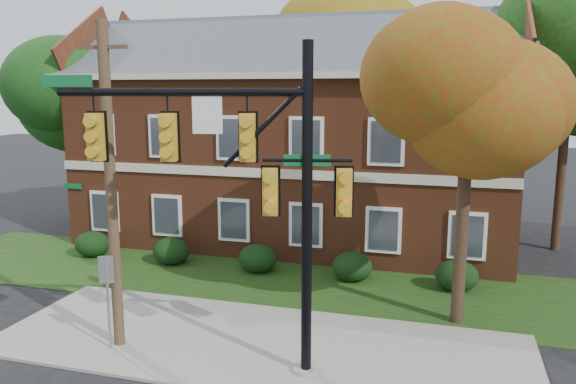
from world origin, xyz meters
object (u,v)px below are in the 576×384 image
(traffic_signal, at_px, (245,175))
(tree_far_rear, at_px, (357,49))
(hedge_center, at_px, (257,258))
(utility_pole, at_px, (111,189))
(tree_left_rear, at_px, (88,88))
(hedge_left, at_px, (171,251))
(tree_near_right, at_px, (479,87))
(hedge_far_left, at_px, (92,244))
(hedge_far_right, at_px, (457,276))
(sign_post, at_px, (107,287))
(hedge_right, at_px, (352,267))
(apartment_building, at_px, (296,127))

(traffic_signal, bearing_deg, tree_far_rear, 79.00)
(hedge_center, xyz_separation_m, utility_pole, (-1.46, -6.73, 3.65))
(tree_left_rear, xyz_separation_m, utility_pole, (8.27, -10.87, -2.50))
(hedge_left, height_order, tree_near_right, tree_near_right)
(hedge_far_left, xyz_separation_m, tree_near_right, (14.22, -2.83, 6.14))
(hedge_far_right, xyz_separation_m, sign_post, (-8.53, -7.02, 1.19))
(hedge_left, xyz_separation_m, tree_far_rear, (4.84, 13.09, 8.32))
(hedge_far_right, bearing_deg, hedge_left, 180.00)
(tree_near_right, height_order, tree_left_rear, tree_left_rear)
(tree_far_rear, height_order, traffic_signal, tree_far_rear)
(hedge_far_left, height_order, hedge_center, same)
(hedge_far_left, relative_size, hedge_right, 1.00)
(hedge_far_left, xyz_separation_m, hedge_far_right, (14.00, 0.00, 0.00))
(sign_post, bearing_deg, hedge_left, 81.06)
(apartment_building, height_order, traffic_signal, apartment_building)
(tree_near_right, bearing_deg, traffic_signal, -139.07)
(traffic_signal, xyz_separation_m, utility_pole, (-3.71, 0.41, -0.56))
(sign_post, bearing_deg, utility_pole, 50.57)
(hedge_center, height_order, hedge_right, same)
(tree_near_right, distance_m, traffic_signal, 6.86)
(utility_pole, relative_size, sign_post, 3.27)
(hedge_right, height_order, traffic_signal, traffic_signal)
(tree_left_rear, xyz_separation_m, sign_post, (8.20, -11.16, -4.97))
(hedge_center, bearing_deg, tree_far_rear, 84.15)
(apartment_building, relative_size, hedge_left, 13.43)
(hedge_far_right, xyz_separation_m, traffic_signal, (-4.75, -7.15, 4.21))
(tree_left_rear, distance_m, tree_far_rear, 14.40)
(hedge_far_right, height_order, sign_post, sign_post)
(tree_left_rear, bearing_deg, apartment_building, 6.54)
(hedge_center, distance_m, tree_near_right, 9.90)
(tree_left_rear, bearing_deg, utility_pole, -52.73)
(hedge_far_left, height_order, tree_near_right, tree_near_right)
(apartment_building, height_order, tree_near_right, apartment_building)
(hedge_right, xyz_separation_m, sign_post, (-5.03, -7.02, 1.19))
(sign_post, bearing_deg, hedge_far_right, 14.85)
(hedge_right, xyz_separation_m, tree_near_right, (3.72, -2.83, 6.14))
(tree_near_right, distance_m, utility_pole, 9.84)
(hedge_left, bearing_deg, traffic_signal, -51.17)
(apartment_building, height_order, utility_pole, apartment_building)
(apartment_building, height_order, hedge_far_right, apartment_building)
(tree_near_right, bearing_deg, tree_left_rear, 157.64)
(hedge_far_left, distance_m, traffic_signal, 12.43)
(tree_near_right, xyz_separation_m, sign_post, (-8.76, -4.19, -4.96))
(apartment_building, height_order, sign_post, apartment_building)
(hedge_far_left, relative_size, hedge_far_right, 1.00)
(utility_pole, bearing_deg, hedge_center, 75.86)
(hedge_far_left, relative_size, hedge_left, 1.00)
(hedge_far_left, height_order, hedge_left, same)
(utility_pole, bearing_deg, hedge_right, 51.70)
(tree_left_rear, relative_size, tree_far_rear, 0.77)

